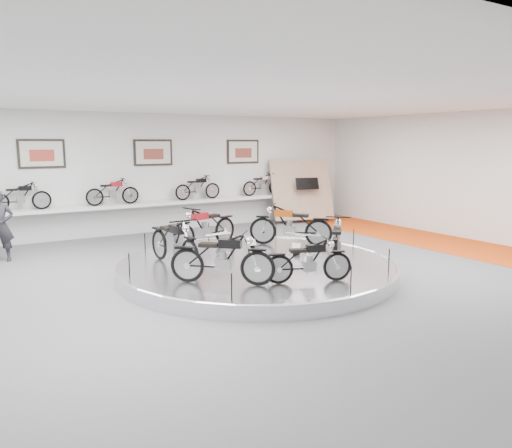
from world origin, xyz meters
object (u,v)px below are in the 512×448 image
bike_d (222,258)px  bike_e (309,261)px  display_platform (257,268)px  visitor (0,226)px  shelf (158,203)px  bike_b (205,227)px  bike_a (290,225)px  bike_c (174,242)px  bike_f (337,241)px

bike_d → bike_e: size_ratio=1.18×
display_platform → visitor: bearing=137.2°
shelf → bike_b: (-0.35, -4.36, -0.15)m
bike_a → bike_d: (-3.28, -2.32, -0.04)m
bike_b → visitor: size_ratio=1.01×
display_platform → bike_d: 2.09m
bike_c → bike_e: 3.17m
shelf → visitor: size_ratio=5.96×
bike_b → display_platform: bearing=81.3°
shelf → bike_c: bearing=-107.3°
bike_f → shelf: bearing=55.3°
display_platform → visitor: visitor is taller
bike_e → bike_a: bearing=80.9°
shelf → bike_f: size_ratio=6.41×
bike_a → bike_d: 4.02m
bike_a → visitor: size_ratio=1.03×
bike_d → bike_a: bearing=76.8°
bike_d → visitor: visitor is taller
shelf → bike_a: size_ratio=5.80×
display_platform → shelf: 6.46m
bike_a → bike_f: (-0.17, -2.08, -0.05)m
shelf → bike_a: 5.57m
bike_c → bike_f: size_ratio=1.09×
display_platform → bike_a: (1.72, 1.11, 0.71)m
bike_b → bike_f: 3.57m
bike_f → visitor: visitor is taller
bike_a → bike_f: bearing=129.9°
shelf → bike_d: bike_d is taller
bike_d → bike_e: 1.70m
bike_a → bike_c: bearing=51.9°
bike_d → bike_e: (1.50, -0.79, -0.08)m
shelf → bike_a: bearing=-72.0°
display_platform → bike_e: size_ratio=4.27×
visitor → bike_b: bearing=-12.9°
bike_d → visitor: (-3.37, 5.78, 0.10)m
shelf → bike_c: (-1.79, -5.75, -0.15)m
bike_d → bike_b: bearing=111.1°
display_platform → bike_b: (-0.35, 2.04, 0.70)m
bike_a → bike_b: bike_a is taller
bike_c → bike_d: bearing=2.4°
bike_d → visitor: size_ratio=0.96×
display_platform → bike_b: size_ratio=3.43×
display_platform → bike_c: (-1.79, 0.65, 0.70)m
bike_c → bike_e: bike_c is taller
display_platform → bike_c: 2.03m
display_platform → bike_b: 2.19m
bike_c → visitor: bearing=-145.9°
bike_f → visitor: bearing=92.9°
bike_c → bike_f: bike_c is taller
bike_c → bike_f: (3.34, -1.63, -0.04)m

